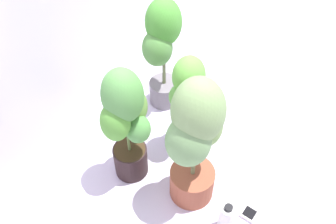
# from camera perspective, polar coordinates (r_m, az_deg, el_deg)

# --- Properties ---
(ground_plane) EXTENTS (8.00, 8.00, 0.00)m
(ground_plane) POSITION_cam_1_polar(r_m,az_deg,el_deg) (2.40, 4.64, -5.32)
(ground_plane) COLOR silver
(ground_plane) RESTS_ON ground
(potted_plant_back_left) EXTENTS (0.35, 0.30, 0.81)m
(potted_plant_back_left) POSITION_cam_1_polar(r_m,az_deg,el_deg) (1.94, -6.47, -1.35)
(potted_plant_back_left) COLOR black
(potted_plant_back_left) RESTS_ON ground
(potted_plant_front_left) EXTENTS (0.40, 0.36, 0.88)m
(potted_plant_front_left) POSITION_cam_1_polar(r_m,az_deg,el_deg) (1.80, 4.29, -4.16)
(potted_plant_front_left) COLOR #964D34
(potted_plant_front_left) RESTS_ON ground
(potted_plant_back_right) EXTENTS (0.36, 0.30, 0.82)m
(potted_plant_back_right) POSITION_cam_1_polar(r_m,az_deg,el_deg) (2.34, -0.92, 9.88)
(potted_plant_back_right) COLOR slate
(potted_plant_back_right) RESTS_ON ground
(potted_plant_center) EXTENTS (0.32, 0.24, 0.70)m
(potted_plant_center) POSITION_cam_1_polar(r_m,az_deg,el_deg) (2.12, 3.08, 1.89)
(potted_plant_center) COLOR slate
(potted_plant_center) RESTS_ON ground
(hygrometer_box) EXTENTS (0.10, 0.10, 0.03)m
(hygrometer_box) POSITION_cam_1_polar(r_m,az_deg,el_deg) (2.18, 12.54, -15.23)
(hygrometer_box) COLOR white
(hygrometer_box) RESTS_ON ground
(nutrient_bottle) EXTENTS (0.08, 0.08, 0.22)m
(nutrient_bottle) POSITION_cam_1_polar(r_m,az_deg,el_deg) (2.04, 9.06, -15.95)
(nutrient_bottle) COLOR white
(nutrient_bottle) RESTS_ON ground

